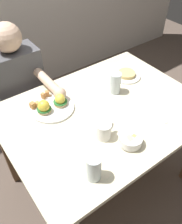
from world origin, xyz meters
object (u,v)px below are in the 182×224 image
diner_person (22,90)px  fruit_bowl (131,140)px  dining_table (103,123)px  side_plate (126,75)px  coffee_mug (104,130)px  eggs_benedict_plate (51,106)px  water_glass_near (94,169)px  fork (159,116)px  water_glass_extra (115,84)px

diner_person → fruit_bowl: bearing=-75.5°
dining_table → diner_person: bearing=115.2°
side_plate → diner_person: diner_person is taller
coffee_mug → diner_person: bearing=101.0°
eggs_benedict_plate → fruit_bowl: size_ratio=2.25×
fruit_bowl → dining_table: bearing=79.3°
eggs_benedict_plate → water_glass_near: bearing=-98.1°
fork → water_glass_near: size_ratio=1.12×
fork → side_plate: side_plate is taller
water_glass_extra → diner_person: 0.69m
eggs_benedict_plate → side_plate: size_ratio=1.35×
coffee_mug → fork: size_ratio=0.72×
eggs_benedict_plate → coffee_mug: coffee_mug is taller
side_plate → water_glass_extra: bearing=-155.6°
eggs_benedict_plate → coffee_mug: size_ratio=2.42×
diner_person → water_glass_extra: bearing=-47.6°
eggs_benedict_plate → fork: eggs_benedict_plate is taller
fork → side_plate: bearing=73.5°
fork → diner_person: (-0.51, 0.83, -0.09)m
dining_table → diner_person: 0.66m
water_glass_extra → water_glass_near: bearing=-139.0°
dining_table → diner_person: size_ratio=1.05×
fruit_bowl → water_glass_near: (-0.27, -0.04, 0.03)m
eggs_benedict_plate → water_glass_near: size_ratio=1.94×
coffee_mug → side_plate: (0.49, 0.35, -0.04)m
fruit_bowl → water_glass_near: 0.27m
coffee_mug → diner_person: size_ratio=0.10×
side_plate → dining_table: bearing=-152.2°
water_glass_near → eggs_benedict_plate: bearing=81.9°
eggs_benedict_plate → coffee_mug: 0.38m
water_glass_near → diner_person: bearing=87.5°
fruit_bowl → coffee_mug: size_ratio=1.08×
water_glass_extra → side_plate: size_ratio=0.70×
water_glass_extra → coffee_mug: bearing=-138.8°
water_glass_extra → side_plate: water_glass_extra is taller
dining_table → side_plate: side_plate is taller
coffee_mug → water_glass_extra: water_glass_extra is taller
fruit_bowl → coffee_mug: bearing=123.4°
side_plate → fruit_bowl: bearing=-130.7°
diner_person → coffee_mug: bearing=-79.0°
fruit_bowl → fork: size_ratio=0.77×
water_glass_near → diner_person: (0.04, 0.93, -0.15)m
dining_table → side_plate: bearing=27.8°
water_glass_near → fork: bearing=9.7°
dining_table → coffee_mug: bearing=-129.4°
fork → eggs_benedict_plate: bearing=137.8°
fork → water_glass_near: (-0.55, -0.09, 0.06)m
eggs_benedict_plate → side_plate: 0.60m
dining_table → fruit_bowl: size_ratio=10.00×
water_glass_near → side_plate: water_glass_near is taller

